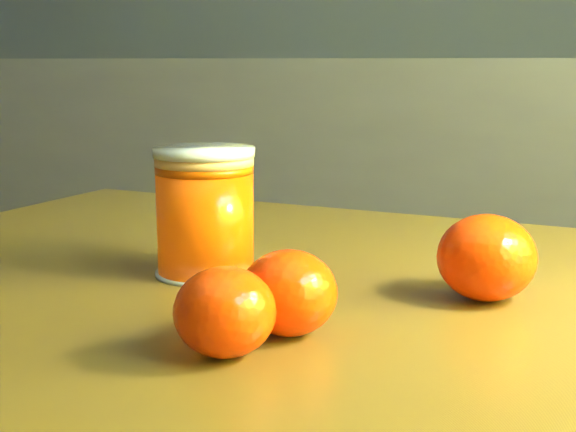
% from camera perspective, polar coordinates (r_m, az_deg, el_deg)
% --- Properties ---
extents(kitchen_counter, '(3.15, 0.60, 0.90)m').
position_cam_1_polar(kitchen_counter, '(2.15, -6.57, -1.05)').
color(kitchen_counter, '#545359').
rests_on(kitchen_counter, ground).
extents(juice_glass, '(0.08, 0.08, 0.10)m').
position_cam_1_polar(juice_glass, '(0.62, -5.91, 0.25)').
color(juice_glass, '#E24904').
rests_on(juice_glass, table).
extents(orange_front, '(0.07, 0.07, 0.05)m').
position_cam_1_polar(orange_front, '(0.49, 0.05, -5.48)').
color(orange_front, '#FF3A05').
rests_on(orange_front, table).
extents(orange_back, '(0.09, 0.09, 0.06)m').
position_cam_1_polar(orange_back, '(0.57, 13.94, -2.89)').
color(orange_back, '#FF3A05').
rests_on(orange_back, table).
extents(orange_extra, '(0.07, 0.07, 0.05)m').
position_cam_1_polar(orange_extra, '(0.46, -4.52, -6.81)').
color(orange_extra, '#FF3A05').
rests_on(orange_extra, table).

